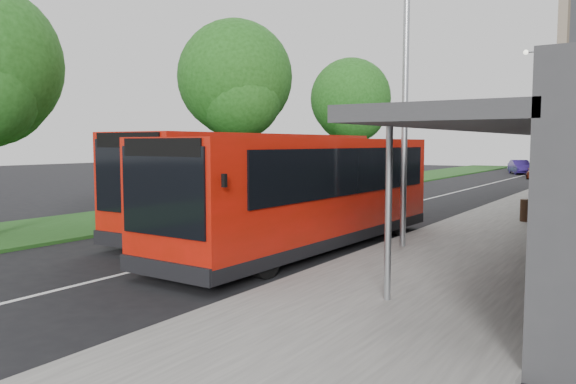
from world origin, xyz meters
name	(u,v)px	position (x,y,z in m)	size (l,w,h in m)	color
ground	(232,247)	(0.00, 0.00, 0.00)	(120.00, 120.00, 0.00)	black
pavement	(566,198)	(6.00, 20.00, 0.07)	(5.00, 80.00, 0.15)	slate
grass_verge	(343,187)	(-7.00, 20.00, 0.05)	(5.00, 80.00, 0.10)	#194014
lane_centre_line	(421,201)	(0.00, 15.00, 0.01)	(0.12, 70.00, 0.01)	silver
kerb_dashes	(507,198)	(3.30, 19.00, 0.01)	(0.12, 56.00, 0.01)	silver
tree_mid	(236,85)	(-7.01, 9.05, 5.60)	(5.39, 5.39, 8.66)	#332014
tree_far	(351,104)	(-7.01, 21.05, 5.41)	(5.21, 5.21, 8.38)	#332014
lamp_post_near	(402,73)	(4.12, 2.00, 4.72)	(1.44, 0.28, 8.00)	#999DA2
lamp_post_far	(537,110)	(4.12, 22.00, 4.72)	(1.44, 0.28, 8.00)	#999DA2
bus_main	(308,193)	(1.87, 0.99, 1.54)	(2.99, 10.69, 3.01)	#BC140A
bus_second	(259,181)	(-1.25, 3.00, 1.63)	(3.04, 11.25, 3.17)	#BC140A
litter_bin	(526,210)	(6.05, 8.87, 0.53)	(0.43, 0.43, 0.77)	#312014
bollard	(532,188)	(4.56, 18.55, 0.61)	(0.15, 0.15, 0.91)	#E3B60B
car_near	(538,171)	(1.83, 37.15, 0.62)	(1.46, 3.63, 1.24)	#591B0C
car_far	(520,167)	(-0.79, 43.72, 0.65)	(1.39, 3.98, 1.31)	navy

